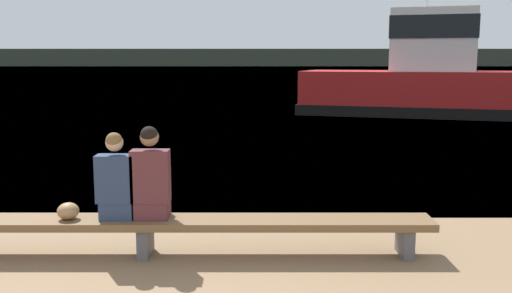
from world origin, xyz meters
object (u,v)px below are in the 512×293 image
object	(u,v)px
person_left	(118,182)
tugboat_red	(424,82)
person_right	(153,178)
bench_main	(147,225)
shopping_bag	(70,211)

from	to	relation	value
person_left	tugboat_red	xyz separation A→B (m)	(8.05, 16.28, 0.44)
person_right	person_left	bearing A→B (deg)	179.73
bench_main	person_right	world-z (taller)	person_right
bench_main	tugboat_red	xyz separation A→B (m)	(7.75, 16.28, 0.93)
bench_main	shopping_bag	distance (m)	0.86
person_left	shopping_bag	distance (m)	0.63
shopping_bag	tugboat_red	bearing A→B (deg)	62.21
person_left	shopping_bag	bearing A→B (deg)	-177.53
bench_main	person_right	bearing A→B (deg)	-1.47
person_left	tugboat_red	world-z (taller)	tugboat_red
tugboat_red	person_right	bearing A→B (deg)	171.98
bench_main	person_right	distance (m)	0.54
person_left	tugboat_red	size ratio (longest dim) A/B	0.10
person_left	person_right	distance (m)	0.39
shopping_bag	person_left	bearing A→B (deg)	2.47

